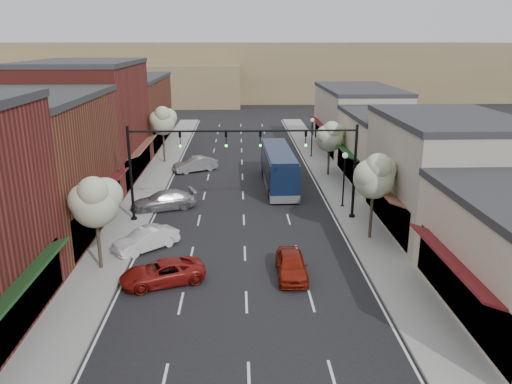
{
  "coord_description": "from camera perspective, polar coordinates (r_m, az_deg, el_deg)",
  "views": [
    {
      "loc": [
        -0.29,
        -26.45,
        12.72
      ],
      "look_at": [
        0.89,
        7.79,
        2.2
      ],
      "focal_mm": 35.0,
      "sensor_mm": 36.0,
      "label": 1
    }
  ],
  "objects": [
    {
      "name": "bldg_right_far",
      "position": [
        60.78,
        11.49,
        8.16
      ],
      "size": [
        9.14,
        16.1,
        7.4
      ],
      "color": "#A29A8B",
      "rests_on": "ground"
    },
    {
      "name": "coach_bus",
      "position": [
        44.59,
        2.57,
        2.84
      ],
      "size": [
        2.7,
        11.14,
        3.39
      ],
      "rotation": [
        0.0,
        0.0,
        0.02
      ],
      "color": "#0D1935",
      "rests_on": "ground"
    },
    {
      "name": "red_hatchback",
      "position": [
        28.1,
        4.06,
        -8.31
      ],
      "size": [
        1.66,
        4.08,
        1.39
      ],
      "primitive_type": "imported",
      "rotation": [
        0.0,
        0.0,
        -0.01
      ],
      "color": "maroon",
      "rests_on": "ground"
    },
    {
      "name": "bldg_right_midnear",
      "position": [
        36.42,
        20.72,
        1.95
      ],
      "size": [
        9.14,
        12.1,
        7.9
      ],
      "color": "#A29A8B",
      "rests_on": "ground"
    },
    {
      "name": "hill_far",
      "position": [
        116.64,
        -1.88,
        13.75
      ],
      "size": [
        120.0,
        30.0,
        12.0
      ],
      "primitive_type": "cube",
      "color": "#7A6647",
      "rests_on": "ground"
    },
    {
      "name": "sidewalk_right",
      "position": [
        47.49,
        8.65,
        1.43
      ],
      "size": [
        2.8,
        73.0,
        0.15
      ],
      "primitive_type": "cube",
      "color": "gray",
      "rests_on": "ground"
    },
    {
      "name": "curb_left",
      "position": [
        47.17,
        -10.08,
        1.25
      ],
      "size": [
        0.25,
        73.0,
        0.17
      ],
      "primitive_type": "cube",
      "color": "gray",
      "rests_on": "ground"
    },
    {
      "name": "signal_mast_left",
      "position": [
        35.78,
        -10.51,
        3.7
      ],
      "size": [
        8.22,
        0.46,
        7.0
      ],
      "color": "black",
      "rests_on": "ground"
    },
    {
      "name": "hill_near",
      "position": [
        107.68,
        -15.57,
        11.82
      ],
      "size": [
        50.0,
        20.0,
        8.0
      ],
      "primitive_type": "cube",
      "color": "#7A6647",
      "rests_on": "ground"
    },
    {
      "name": "parked_car_b",
      "position": [
        32.16,
        -12.47,
        -5.32
      ],
      "size": [
        4.1,
        3.87,
        1.38
      ],
      "primitive_type": "imported",
      "rotation": [
        0.0,
        0.0,
        -0.85
      ],
      "color": "silver",
      "rests_on": "ground"
    },
    {
      "name": "bldg_left_midfar",
      "position": [
        49.04,
        -18.64,
        7.6
      ],
      "size": [
        10.14,
        14.1,
        10.9
      ],
      "color": "maroon",
      "rests_on": "ground"
    },
    {
      "name": "tree_right_near",
      "position": [
        32.66,
        13.44,
        1.93
      ],
      "size": [
        2.85,
        2.65,
        5.95
      ],
      "color": "#47382B",
      "rests_on": "ground"
    },
    {
      "name": "bldg_right_midfar",
      "position": [
        47.56,
        15.23,
        4.88
      ],
      "size": [
        9.14,
        12.1,
        6.4
      ],
      "color": "beige",
      "rests_on": "ground"
    },
    {
      "name": "tree_right_far",
      "position": [
        47.99,
        8.48,
        6.4
      ],
      "size": [
        2.85,
        2.65,
        5.43
      ],
      "color": "#47382B",
      "rests_on": "ground"
    },
    {
      "name": "parked_car_e",
      "position": [
        50.34,
        -6.98,
        3.16
      ],
      "size": [
        4.62,
        3.41,
        1.45
      ],
      "primitive_type": "imported",
      "rotation": [
        0.0,
        0.0,
        -1.09
      ],
      "color": "#9F9FA4",
      "rests_on": "ground"
    },
    {
      "name": "bldg_left_midnear",
      "position": [
        36.22,
        -24.58,
        2.64
      ],
      "size": [
        10.14,
        14.1,
        9.4
      ],
      "color": "brown",
      "rests_on": "ground"
    },
    {
      "name": "signal_mast_right",
      "position": [
        35.87,
        7.58,
        3.88
      ],
      "size": [
        8.22,
        0.46,
        7.0
      ],
      "color": "black",
      "rests_on": "ground"
    },
    {
      "name": "lamp_post_far",
      "position": [
        55.89,
        6.43,
        6.95
      ],
      "size": [
        0.44,
        0.44,
        4.44
      ],
      "color": "black",
      "rests_on": "ground"
    },
    {
      "name": "ground",
      "position": [
        29.35,
        -1.23,
        -8.62
      ],
      "size": [
        160.0,
        160.0,
        0.0
      ],
      "primitive_type": "plane",
      "color": "black",
      "rests_on": "ground"
    },
    {
      "name": "tree_left_far",
      "position": [
        53.61,
        -10.6,
        8.07
      ],
      "size": [
        2.85,
        2.65,
        6.13
      ],
      "color": "#47382B",
      "rests_on": "ground"
    },
    {
      "name": "curb_right",
      "position": [
        47.26,
        6.98,
        1.42
      ],
      "size": [
        0.25,
        73.0,
        0.17
      ],
      "primitive_type": "cube",
      "color": "gray",
      "rests_on": "ground"
    },
    {
      "name": "tree_left_near",
      "position": [
        28.84,
        -17.91,
        -0.92
      ],
      "size": [
        2.85,
        2.65,
        5.69
      ],
      "color": "#47382B",
      "rests_on": "ground"
    },
    {
      "name": "lamp_post_near",
      "position": [
        39.05,
        10.06,
        2.4
      ],
      "size": [
        0.44,
        0.44,
        4.44
      ],
      "color": "black",
      "rests_on": "ground"
    },
    {
      "name": "parked_car_c",
      "position": [
        39.38,
        -10.51,
        -0.96
      ],
      "size": [
        5.41,
        3.58,
        1.46
      ],
      "primitive_type": "imported",
      "rotation": [
        0.0,
        0.0,
        -1.24
      ],
      "color": "#97969B",
      "rests_on": "ground"
    },
    {
      "name": "parked_car_a",
      "position": [
        27.78,
        -10.66,
        -9.04
      ],
      "size": [
        5.0,
        3.5,
        1.27
      ],
      "primitive_type": "imported",
      "rotation": [
        0.0,
        0.0,
        -1.23
      ],
      "color": "maroon",
      "rests_on": "ground"
    },
    {
      "name": "sidewalk_left",
      "position": [
        47.39,
        -11.76,
        1.23
      ],
      "size": [
        2.8,
        73.0,
        0.15
      ],
      "primitive_type": "cube",
      "color": "gray",
      "rests_on": "ground"
    },
    {
      "name": "bldg_left_far",
      "position": [
        64.55,
        -14.6,
        8.91
      ],
      "size": [
        10.14,
        18.1,
        8.4
      ],
      "color": "brown",
      "rests_on": "ground"
    }
  ]
}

